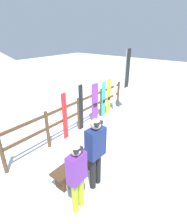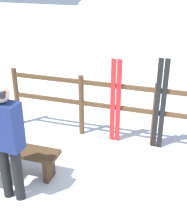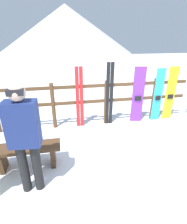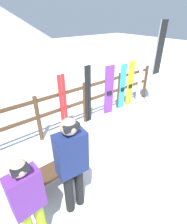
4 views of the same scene
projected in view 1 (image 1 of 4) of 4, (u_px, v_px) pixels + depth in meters
ground_plane at (119, 145)px, 5.59m from camera, size 40.00×40.00×0.00m
fence at (79, 111)px, 6.24m from camera, size 5.71×0.10×1.22m
bench at (74, 167)px, 4.22m from camera, size 1.20×0.36×0.46m
person_navy at (96, 149)px, 3.74m from camera, size 0.46×0.28×1.74m
person_purple at (77, 174)px, 3.24m from camera, size 0.39×0.23×1.54m
ski_pair_red at (65, 117)px, 5.66m from camera, size 0.20×0.02×1.61m
ski_pair_black at (81, 108)px, 6.21m from camera, size 0.19×0.02×1.69m
snowboard_purple at (95, 103)px, 6.83m from camera, size 0.31×0.10×1.56m
snowboard_cyan at (104, 100)px, 7.27m from camera, size 0.26×0.06×1.50m
snowboard_yellow at (109, 97)px, 7.54m from camera, size 0.29×0.06×1.54m
ski_pair_white at (115, 93)px, 7.90m from camera, size 0.20×0.02×1.59m
rental_flag at (126, 74)px, 7.40m from camera, size 0.40×0.04×2.71m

